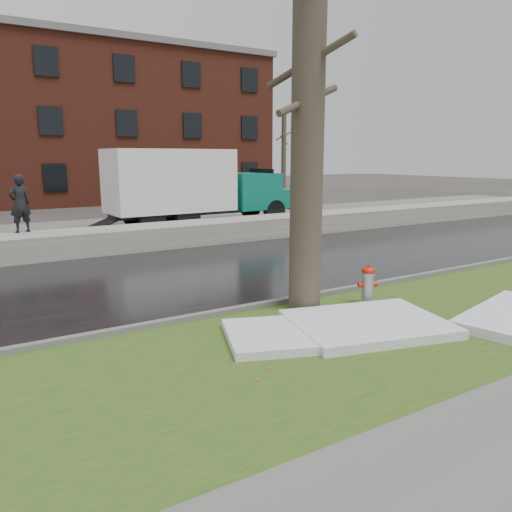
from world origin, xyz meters
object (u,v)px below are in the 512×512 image
tree (308,105)px  worker (20,204)px  fire_hydrant (368,284)px  box_truck (193,186)px

tree → worker: 9.96m
fire_hydrant → box_truck: 13.04m
tree → box_truck: (3.34, 12.38, -2.17)m
fire_hydrant → worker: (-5.19, 9.29, 1.13)m
tree → fire_hydrant: bearing=-18.8°
tree → box_truck: 13.00m
fire_hydrant → box_truck: box_truck is taller
box_truck → worker: box_truck is taller
box_truck → fire_hydrant: bearing=-101.1°
fire_hydrant → box_truck: (2.08, 12.81, 1.27)m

